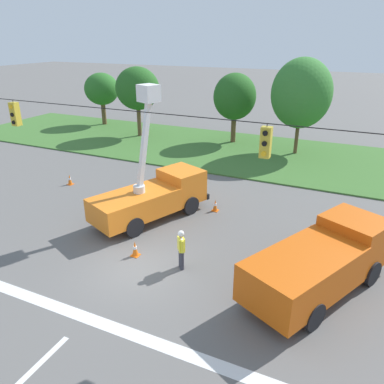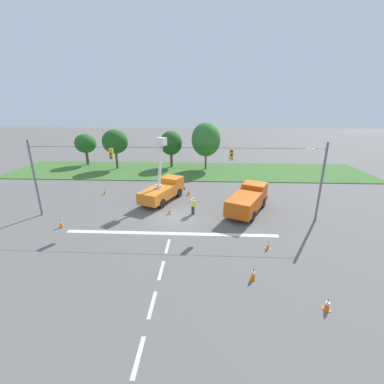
{
  "view_description": "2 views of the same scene",
  "coord_description": "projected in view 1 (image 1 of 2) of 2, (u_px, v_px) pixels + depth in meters",
  "views": [
    {
      "loc": [
        7.6,
        -11.02,
        9.04
      ],
      "look_at": [
        1.03,
        3.21,
        2.45
      ],
      "focal_mm": 35.0,
      "sensor_mm": 36.0,
      "label": 1
    },
    {
      "loc": [
        2.65,
        -22.16,
        10.09
      ],
      "look_at": [
        1.45,
        2.81,
        1.61
      ],
      "focal_mm": 24.0,
      "sensor_mm": 36.0,
      "label": 2
    }
  ],
  "objects": [
    {
      "name": "tree_far_west",
      "position": [
        102.0,
        89.0,
        39.28
      ],
      "size": [
        3.64,
        3.43,
        5.46
      ],
      "color": "brown",
      "rests_on": "ground"
    },
    {
      "name": "tree_centre",
      "position": [
        235.0,
        97.0,
        32.41
      ],
      "size": [
        3.67,
        4.03,
        6.11
      ],
      "color": "brown",
      "rests_on": "ground"
    },
    {
      "name": "tree_east",
      "position": [
        301.0,
        93.0,
        28.85
      ],
      "size": [
        4.64,
        5.08,
        7.57
      ],
      "color": "brown",
      "rests_on": "ground"
    },
    {
      "name": "utility_truck_bucket_lift",
      "position": [
        153.0,
        194.0,
        19.62
      ],
      "size": [
        4.57,
        6.82,
        6.91
      ],
      "color": "orange",
      "rests_on": "ground"
    },
    {
      "name": "signal_gantry",
      "position": [
        130.0,
        173.0,
        14.05
      ],
      "size": [
        26.2,
        0.33,
        7.2
      ],
      "color": "slate",
      "rests_on": "ground"
    },
    {
      "name": "traffic_cone_near_bucket",
      "position": [
        215.0,
        205.0,
        20.72
      ],
      "size": [
        0.36,
        0.36,
        0.68
      ],
      "color": "orange",
      "rests_on": "ground"
    },
    {
      "name": "traffic_cone_far_right",
      "position": [
        310.0,
        231.0,
        17.9
      ],
      "size": [
        0.36,
        0.36,
        0.73
      ],
      "color": "orange",
      "rests_on": "ground"
    },
    {
      "name": "tree_west",
      "position": [
        137.0,
        89.0,
        34.33
      ],
      "size": [
        4.13,
        3.75,
        6.45
      ],
      "color": "brown",
      "rests_on": "ground"
    },
    {
      "name": "grass_verge",
      "position": [
        256.0,
        154.0,
        30.71
      ],
      "size": [
        56.0,
        12.0,
        0.1
      ],
      "primitive_type": "cube",
      "color": "#3D6B2D",
      "rests_on": "ground"
    },
    {
      "name": "road_worker",
      "position": [
        181.0,
        247.0,
        15.35
      ],
      "size": [
        0.46,
        0.52,
        1.77
      ],
      "color": "#383842",
      "rests_on": "ground"
    },
    {
      "name": "lane_markings",
      "position": [
        56.0,
        348.0,
        11.71
      ],
      "size": [
        17.6,
        15.25,
        0.01
      ],
      "color": "silver",
      "rests_on": "ground"
    },
    {
      "name": "traffic_cone_mid_left",
      "position": [
        70.0,
        180.0,
        24.37
      ],
      "size": [
        0.36,
        0.36,
        0.7
      ],
      "color": "orange",
      "rests_on": "ground"
    },
    {
      "name": "traffic_cone_lane_edge_b",
      "position": [
        135.0,
        249.0,
        16.47
      ],
      "size": [
        0.36,
        0.36,
        0.72
      ],
      "color": "orange",
      "rests_on": "ground"
    },
    {
      "name": "utility_truck_support_near",
      "position": [
        322.0,
        261.0,
        13.94
      ],
      "size": [
        5.11,
        7.07,
        2.38
      ],
      "color": "#D6560F",
      "rests_on": "ground"
    },
    {
      "name": "traffic_cone_mid_right",
      "position": [
        359.0,
        247.0,
        16.56
      ],
      "size": [
        0.36,
        0.36,
        0.78
      ],
      "color": "orange",
      "rests_on": "ground"
    },
    {
      "name": "ground_plane",
      "position": [
        138.0,
        269.0,
        15.67
      ],
      "size": [
        200.0,
        200.0,
        0.0
      ],
      "primitive_type": "plane",
      "color": "#605E5B"
    }
  ]
}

